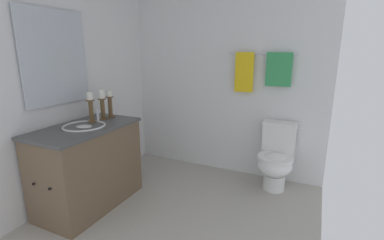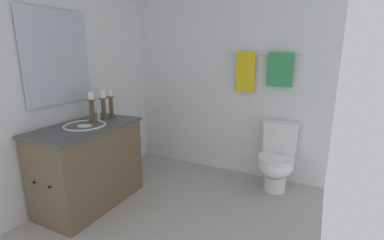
{
  "view_description": "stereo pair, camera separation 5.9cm",
  "coord_description": "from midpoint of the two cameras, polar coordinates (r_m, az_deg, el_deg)",
  "views": [
    {
      "loc": [
        1.11,
        -2.04,
        1.55
      ],
      "look_at": [
        -0.03,
        0.39,
        0.86
      ],
      "focal_mm": 25.77,
      "sensor_mm": 36.0,
      "label": 1
    },
    {
      "loc": [
        1.16,
        -2.02,
        1.55
      ],
      "look_at": [
        -0.03,
        0.39,
        0.86
      ],
      "focal_mm": 25.77,
      "sensor_mm": 36.0,
      "label": 2
    }
  ],
  "objects": [
    {
      "name": "floor",
      "position": [
        2.8,
        -2.45,
        -19.49
      ],
      "size": [
        2.49,
        2.5,
        0.02
      ],
      "primitive_type": "cube",
      "color": "#B2ADA3",
      "rests_on": "ground"
    },
    {
      "name": "wall_back",
      "position": [
        3.49,
        7.39,
        8.91
      ],
      "size": [
        2.49,
        0.04,
        2.45
      ],
      "primitive_type": "cube",
      "color": "white",
      "rests_on": "ground"
    },
    {
      "name": "wall_left",
      "position": [
        3.15,
        -23.18,
        7.3
      ],
      "size": [
        0.04,
        2.5,
        2.45
      ],
      "primitive_type": "cube",
      "color": "white",
      "rests_on": "ground"
    },
    {
      "name": "vanity_cabinet",
      "position": [
        2.99,
        -20.06,
        -8.79
      ],
      "size": [
        0.58,
        1.05,
        0.83
      ],
      "color": "brown",
      "rests_on": "ground"
    },
    {
      "name": "sink_basin",
      "position": [
        2.87,
        -20.68,
        -1.84
      ],
      "size": [
        0.4,
        0.4,
        0.24
      ],
      "color": "white",
      "rests_on": "vanity_cabinet"
    },
    {
      "name": "mirror",
      "position": [
        2.98,
        -25.63,
        11.57
      ],
      "size": [
        0.02,
        0.72,
        0.89
      ],
      "primitive_type": "cube",
      "color": "silver"
    },
    {
      "name": "candle_holder_tall",
      "position": [
        3.12,
        -15.91,
        3.42
      ],
      "size": [
        0.09,
        0.09,
        0.29
      ],
      "color": "brown",
      "rests_on": "vanity_cabinet"
    },
    {
      "name": "candle_holder_short",
      "position": [
        3.04,
        -17.37,
        3.33
      ],
      "size": [
        0.09,
        0.09,
        0.32
      ],
      "color": "brown",
      "rests_on": "vanity_cabinet"
    },
    {
      "name": "candle_holder_mid",
      "position": [
        2.97,
        -19.53,
        2.77
      ],
      "size": [
        0.09,
        0.09,
        0.31
      ],
      "color": "brown",
      "rests_on": "vanity_cabinet"
    },
    {
      "name": "toilet",
      "position": [
        3.25,
        17.66,
        -7.72
      ],
      "size": [
        0.39,
        0.54,
        0.75
      ],
      "color": "white",
      "rests_on": "ground"
    },
    {
      "name": "towel_bar",
      "position": [
        3.29,
        15.14,
        13.04
      ],
      "size": [
        0.78,
        0.02,
        0.02
      ],
      "primitive_type": "cylinder",
      "rotation": [
        0.0,
        1.57,
        0.0
      ],
      "color": "silver"
    },
    {
      "name": "towel_near_vanity",
      "position": [
        3.33,
        11.51,
        9.63
      ],
      "size": [
        0.22,
        0.03,
        0.46
      ],
      "primitive_type": "cube",
      "color": "yellow",
      "rests_on": "towel_bar"
    },
    {
      "name": "towel_center",
      "position": [
        3.24,
        18.29,
        9.87
      ],
      "size": [
        0.28,
        0.03,
        0.37
      ],
      "primitive_type": "cube",
      "color": "#389E59",
      "rests_on": "towel_bar"
    }
  ]
}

